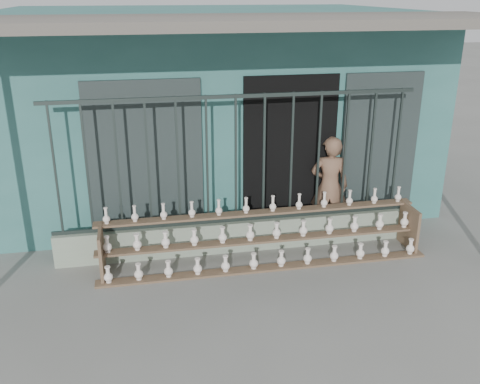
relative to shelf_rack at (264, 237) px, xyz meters
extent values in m
plane|color=slate|center=(-0.30, -0.89, -0.36)|extent=(60.00, 60.00, 0.00)
cube|color=#316964|center=(-0.30, 3.41, 1.24)|extent=(7.00, 5.00, 3.20)
cube|color=black|center=(0.60, 0.93, 0.84)|extent=(1.40, 0.12, 2.40)
cube|color=#1F2A29|center=(-1.50, 0.89, 0.84)|extent=(1.60, 0.08, 2.40)
cube|color=#1F2A29|center=(2.00, 0.89, 0.84)|extent=(1.20, 0.08, 2.40)
cube|color=#59544C|center=(-0.30, 0.31, 2.79)|extent=(7.40, 2.00, 0.12)
cube|color=gray|center=(-0.30, 0.41, -0.14)|extent=(5.00, 0.20, 0.45)
cube|color=#283330|center=(-2.65, 0.41, 0.99)|extent=(0.03, 0.03, 1.80)
cube|color=#283330|center=(-2.26, 0.41, 0.99)|extent=(0.03, 0.03, 1.80)
cube|color=#283330|center=(-1.87, 0.41, 0.99)|extent=(0.03, 0.03, 1.80)
cube|color=#283330|center=(-1.48, 0.41, 0.99)|extent=(0.03, 0.03, 1.80)
cube|color=#283330|center=(-1.09, 0.41, 0.99)|extent=(0.03, 0.03, 1.80)
cube|color=#283330|center=(-0.70, 0.41, 0.99)|extent=(0.03, 0.03, 1.80)
cube|color=#283330|center=(-0.30, 0.41, 0.99)|extent=(0.03, 0.03, 1.80)
cube|color=#283330|center=(0.09, 0.41, 0.99)|extent=(0.03, 0.03, 1.80)
cube|color=#283330|center=(0.48, 0.41, 0.99)|extent=(0.03, 0.03, 1.80)
cube|color=#283330|center=(0.87, 0.41, 0.99)|extent=(0.03, 0.03, 1.80)
cube|color=#283330|center=(1.26, 0.41, 0.99)|extent=(0.03, 0.03, 1.80)
cube|color=#283330|center=(1.65, 0.41, 0.99)|extent=(0.03, 0.03, 1.80)
cube|color=#283330|center=(2.05, 0.41, 0.99)|extent=(0.03, 0.03, 1.80)
cube|color=#283330|center=(-0.30, 0.41, 1.86)|extent=(5.00, 0.04, 0.05)
cube|color=#283330|center=(-0.30, 0.41, 0.11)|extent=(5.00, 0.04, 0.05)
cube|color=brown|center=(0.00, -0.24, -0.35)|extent=(4.50, 0.18, 0.03)
cube|color=brown|center=(0.00, 0.01, -0.05)|extent=(4.50, 0.18, 0.03)
cube|color=brown|center=(0.00, 0.26, 0.25)|extent=(4.50, 0.18, 0.03)
cube|color=brown|center=(-2.15, 0.01, -0.04)|extent=(0.04, 0.55, 0.64)
cube|color=brown|center=(2.15, 0.01, -0.04)|extent=(0.04, 0.55, 0.64)
imported|color=brown|center=(1.16, 0.68, 0.41)|extent=(0.64, 0.50, 1.54)
camera|label=1|loc=(-1.57, -6.39, 3.16)|focal=40.00mm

